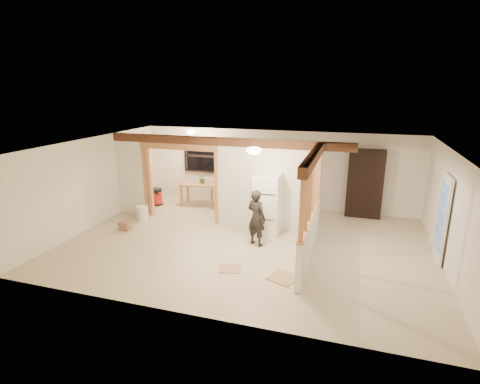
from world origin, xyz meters
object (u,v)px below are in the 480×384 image
(refrigerator, at_px, (267,205))
(woman, at_px, (256,218))
(shop_vac, at_px, (156,197))
(work_table, at_px, (199,194))
(bookshelf, at_px, (365,184))

(refrigerator, bearing_deg, woman, -95.29)
(shop_vac, bearing_deg, work_table, 15.74)
(work_table, distance_m, shop_vac, 1.46)
(woman, distance_m, work_table, 3.71)
(work_table, distance_m, bookshelf, 5.26)
(woman, bearing_deg, work_table, -20.47)
(refrigerator, bearing_deg, work_table, 147.13)
(woman, xyz_separation_m, shop_vac, (-4.05, 2.18, -0.43))
(bookshelf, bearing_deg, shop_vac, -172.86)
(woman, relative_size, work_table, 1.20)
(woman, relative_size, shop_vac, 2.54)
(work_table, xyz_separation_m, shop_vac, (-1.40, -0.39, -0.09))
(bookshelf, bearing_deg, work_table, -175.24)
(refrigerator, height_order, bookshelf, bookshelf)
(shop_vac, height_order, bookshelf, bookshelf)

